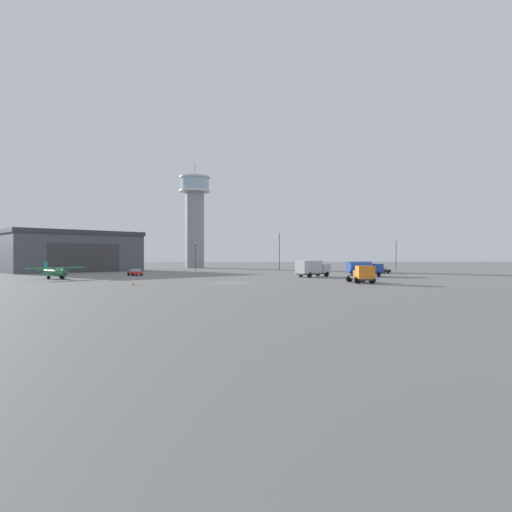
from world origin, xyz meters
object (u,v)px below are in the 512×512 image
light_post_east (279,248)px  car_black (380,270)px  truck_fuel_tanker_blue (364,268)px  car_red (135,272)px  light_post_north (396,252)px  traffic_cone_near_right (112,279)px  control_tower (195,215)px  airplane_green (55,271)px  light_post_west (196,253)px  truck_flatbed_orange (362,275)px  truck_box_silver (312,268)px  traffic_cone_near_left (133,283)px

light_post_east → car_black: bearing=-46.3°
truck_fuel_tanker_blue → car_red: 45.26m
light_post_north → traffic_cone_near_right: bearing=-147.4°
control_tower → airplane_green: control_tower is taller
traffic_cone_near_right → light_post_west: bearing=77.4°
truck_flatbed_orange → traffic_cone_near_right: 39.76m
control_tower → traffic_cone_near_right: 71.48m
truck_fuel_tanker_blue → light_post_west: size_ratio=0.96×
control_tower → car_black: size_ratio=7.47×
truck_flatbed_orange → car_red: bearing=-124.0°
car_red → truck_box_silver: bearing=-133.5°
truck_box_silver → traffic_cone_near_right: truck_box_silver is taller
car_black → light_post_west: (-43.05, 20.15, 3.93)m
light_post_east → truck_flatbed_orange: bearing=-83.5°
truck_box_silver → truck_fuel_tanker_blue: truck_box_silver is taller
control_tower → car_red: control_tower is taller
light_post_west → traffic_cone_near_right: bearing=-102.6°
truck_fuel_tanker_blue → light_post_west: bearing=122.0°
light_post_east → traffic_cone_near_left: (-26.42, -57.00, -5.72)m
truck_fuel_tanker_blue → traffic_cone_near_left: bearing=-164.6°
truck_flatbed_orange → airplane_green: bearing=-105.9°
truck_fuel_tanker_blue → light_post_west: light_post_west is taller
airplane_green → car_black: bearing=57.4°
traffic_cone_near_left → traffic_cone_near_right: 13.14m
control_tower → light_post_west: 28.01m
airplane_green → truck_box_silver: size_ratio=1.18×
light_post_north → truck_fuel_tanker_blue: bearing=-121.1°
airplane_green → light_post_north: (73.73, 35.69, 3.55)m
light_post_west → traffic_cone_near_left: (-3.84, -55.75, -4.36)m
control_tower → light_post_north: 63.55m
truck_flatbed_orange → car_red: (-38.54, 25.48, -0.52)m
truck_flatbed_orange → traffic_cone_near_right: truck_flatbed_orange is taller
airplane_green → truck_fuel_tanker_blue: 56.19m
truck_fuel_tanker_blue → light_post_east: (-12.55, 34.75, 4.42)m
control_tower → car_red: bearing=-98.0°
traffic_cone_near_left → traffic_cone_near_right: traffic_cone_near_left is taller
airplane_green → light_post_north: bearing=66.3°
light_post_north → traffic_cone_near_left: size_ratio=13.15×
light_post_west → traffic_cone_near_right: 45.39m
light_post_west → light_post_north: bearing=-4.2°
truck_fuel_tanker_blue → light_post_east: 37.21m
car_red → truck_flatbed_orange: bearing=-154.9°
truck_flatbed_orange → light_post_east: size_ratio=0.63×
light_post_east → car_red: bearing=-138.1°
control_tower → traffic_cone_near_left: 82.46m
airplane_green → truck_fuel_tanker_blue: (55.86, 6.05, 0.24)m
airplane_green → light_post_east: size_ratio=0.82×
truck_flatbed_orange → truck_box_silver: bearing=-167.8°
traffic_cone_near_left → traffic_cone_near_right: (-6.04, 11.66, -0.02)m
truck_fuel_tanker_blue → car_red: truck_fuel_tanker_blue is taller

